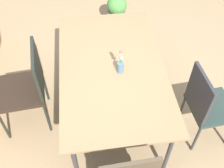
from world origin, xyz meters
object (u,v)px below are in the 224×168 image
(chair_near_left, at_px, (206,104))
(chair_far_side, at_px, (27,85))
(flower_vase, at_px, (120,64))
(potted_plant, at_px, (117,11))
(dining_table, at_px, (112,70))

(chair_near_left, distance_m, chair_far_side, 1.81)
(flower_vase, bearing_deg, potted_plant, -6.97)
(dining_table, bearing_deg, chair_near_left, -114.43)
(chair_far_side, bearing_deg, dining_table, -97.82)
(dining_table, distance_m, chair_far_side, 0.89)
(flower_vase, xyz_separation_m, potted_plant, (1.73, -0.21, -0.59))
(chair_far_side, distance_m, potted_plant, 2.01)
(dining_table, xyz_separation_m, chair_far_side, (0.04, 0.88, -0.15))
(chair_far_side, relative_size, flower_vase, 3.68)
(dining_table, bearing_deg, potted_plant, -9.69)
(flower_vase, distance_m, potted_plant, 1.84)
(dining_table, height_order, flower_vase, flower_vase)
(chair_far_side, height_order, potted_plant, chair_far_side)
(chair_far_side, xyz_separation_m, flower_vase, (-0.12, -0.95, 0.29))
(chair_near_left, xyz_separation_m, potted_plant, (2.06, 0.60, -0.27))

